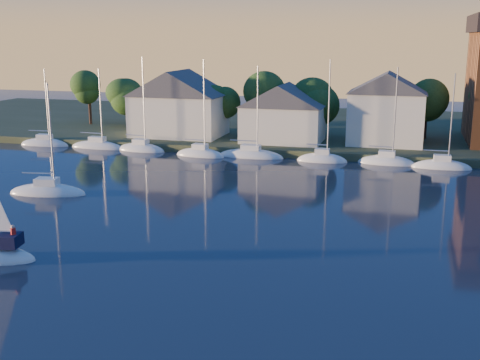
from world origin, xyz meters
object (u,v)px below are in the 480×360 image
at_px(clubhouse_centre, 283,112).
at_px(drifting_sailboat_left, 48,193).
at_px(clubhouse_east, 387,107).
at_px(clubhouse_west, 179,102).

height_order(clubhouse_centre, drifting_sailboat_left, drifting_sailboat_left).
bearing_deg(clubhouse_east, clubhouse_centre, -171.87).
height_order(clubhouse_west, drifting_sailboat_left, drifting_sailboat_left).
height_order(clubhouse_east, drifting_sailboat_left, drifting_sailboat_left).
relative_size(clubhouse_centre, drifting_sailboat_left, 0.94).
xyz_separation_m(clubhouse_west, clubhouse_east, (30.00, 1.00, 0.07)).
height_order(clubhouse_centre, clubhouse_east, clubhouse_east).
relative_size(clubhouse_centre, clubhouse_east, 1.10).
height_order(clubhouse_west, clubhouse_centre, clubhouse_west).
relative_size(clubhouse_west, drifting_sailboat_left, 1.12).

